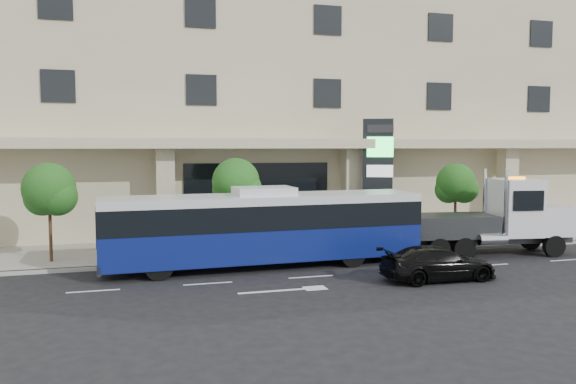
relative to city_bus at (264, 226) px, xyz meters
name	(u,v)px	position (x,y,z in m)	size (l,w,h in m)	color
ground	(300,269)	(1.33, -0.82, -1.71)	(120.00, 120.00, 0.00)	black
sidewalk	(271,246)	(1.33, 4.18, -1.64)	(120.00, 6.00, 0.15)	gray
curb	(287,258)	(1.33, 1.18, -1.64)	(120.00, 0.30, 0.15)	gray
convention_center	(233,72)	(1.33, 14.60, 8.26)	(60.00, 17.60, 20.00)	tan
tree_left	(50,192)	(-8.64, 2.77, 1.40)	(2.27, 2.20, 4.22)	#422B19
tree_mid	(236,185)	(-0.64, 2.77, 1.55)	(2.28, 2.20, 4.38)	#422B19
tree_right	(456,186)	(10.86, 2.77, 1.32)	(2.10, 2.00, 4.04)	#422B19
city_bus	(264,226)	(0.00, 0.00, 0.00)	(13.35, 3.18, 3.36)	black
tow_truck	(499,220)	(11.19, -0.31, -0.07)	(8.82, 3.16, 3.99)	#2D3033
black_sedan	(438,263)	(5.81, -4.08, -1.07)	(1.80, 4.44, 1.29)	black
signage_pylon	(377,178)	(7.35, 4.80, 1.66)	(1.67, 1.16, 6.36)	black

